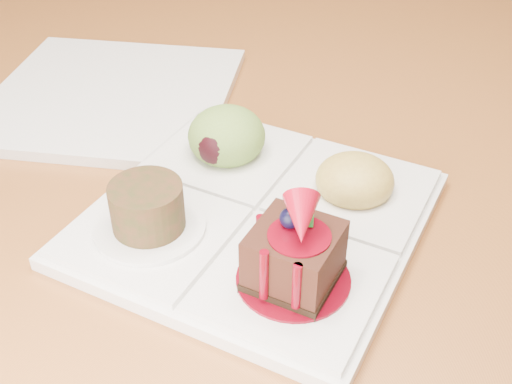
% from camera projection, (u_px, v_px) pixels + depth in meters
% --- Properties ---
extents(dining_table, '(1.00, 1.80, 0.75)m').
position_uv_depth(dining_table, '(240.00, 132.00, 0.81)').
color(dining_table, '#995D27').
rests_on(dining_table, ground).
extents(sampler_plate, '(0.28, 0.28, 0.10)m').
position_uv_depth(sampler_plate, '(256.00, 202.00, 0.55)').
color(sampler_plate, silver).
rests_on(sampler_plate, dining_table).
extents(second_plate, '(0.33, 0.33, 0.01)m').
position_uv_depth(second_plate, '(112.00, 96.00, 0.74)').
color(second_plate, silver).
rests_on(second_plate, dining_table).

